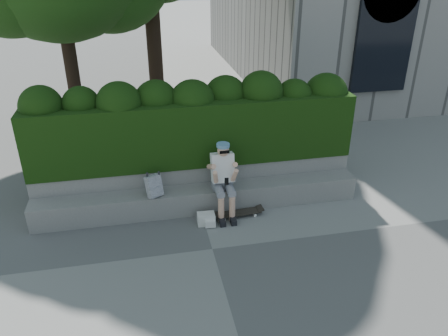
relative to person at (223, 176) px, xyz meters
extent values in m
plane|color=slate|center=(-0.40, -1.07, -0.75)|extent=(80.00, 80.00, 0.00)
cube|color=gray|center=(-0.40, 0.18, -0.53)|extent=(6.00, 0.45, 0.45)
cube|color=gray|center=(-0.40, 0.66, -0.38)|extent=(6.00, 0.50, 0.75)
cube|color=black|center=(-0.40, 0.88, 0.60)|extent=(6.00, 1.00, 1.20)
cylinder|color=black|center=(-0.83, 4.85, 1.05)|extent=(0.38, 0.38, 3.61)
cylinder|color=black|center=(-2.83, 4.03, 0.58)|extent=(0.32, 0.32, 2.65)
cube|color=gray|center=(0.00, 0.13, -0.19)|extent=(0.36, 0.26, 0.22)
cube|color=silver|center=(0.00, 0.06, 0.15)|extent=(0.40, 0.32, 0.55)
sphere|color=tan|center=(0.00, -0.01, 0.51)|extent=(0.21, 0.21, 0.21)
cylinder|color=#56809D|center=(0.00, 0.01, 0.60)|extent=(0.23, 0.23, 0.06)
cube|color=black|center=(0.00, -0.29, 0.05)|extent=(0.07, 0.02, 0.13)
cylinder|color=tan|center=(-0.10, -0.31, -0.51)|extent=(0.11, 0.11, 0.47)
cylinder|color=tan|center=(0.10, -0.31, -0.51)|extent=(0.11, 0.11, 0.47)
cube|color=black|center=(-0.10, -0.37, -0.70)|extent=(0.10, 0.26, 0.10)
cube|color=black|center=(0.10, -0.37, -0.70)|extent=(0.10, 0.26, 0.10)
cube|color=black|center=(0.24, -0.20, -0.67)|extent=(0.85, 0.26, 0.02)
cylinder|color=silver|center=(-0.04, -0.31, -0.72)|extent=(0.06, 0.04, 0.06)
cylinder|color=silver|center=(-0.06, -0.13, -0.72)|extent=(0.06, 0.04, 0.06)
cylinder|color=silver|center=(0.54, -0.27, -0.72)|extent=(0.06, 0.04, 0.06)
cylinder|color=silver|center=(0.53, -0.09, -0.72)|extent=(0.06, 0.04, 0.06)
cube|color=silver|center=(-1.23, 0.08, -0.11)|extent=(0.30, 0.26, 0.39)
cube|color=silver|center=(-0.37, -0.31, -0.65)|extent=(0.32, 0.23, 0.20)
camera|label=1|loc=(-1.38, -6.77, 3.60)|focal=35.00mm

